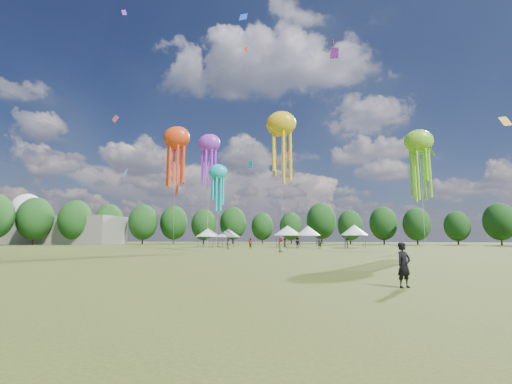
# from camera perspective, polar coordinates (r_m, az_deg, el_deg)

# --- Properties ---
(ground) EXTENTS (300.00, 300.00, 0.00)m
(ground) POSITION_cam_1_polar(r_m,az_deg,el_deg) (16.86, -8.03, -13.59)
(ground) COLOR #384416
(ground) RESTS_ON ground
(observer_main) EXTENTS (0.70, 0.66, 1.61)m
(observer_main) POSITION_cam_1_polar(r_m,az_deg,el_deg) (13.66, 23.35, -11.07)
(observer_main) COLOR black
(observer_main) RESTS_ON ground
(spectator_near) EXTENTS (0.97, 0.89, 1.61)m
(spectator_near) POSITION_cam_1_polar(r_m,az_deg,el_deg) (55.40, -4.67, -8.64)
(spectator_near) COLOR gray
(spectator_near) RESTS_ON ground
(spectators_far) EXTENTS (18.94, 28.83, 1.83)m
(spectators_far) POSITION_cam_1_polar(r_m,az_deg,el_deg) (61.05, 6.65, -8.46)
(spectators_far) COLOR gray
(spectators_far) RESTS_ON ground
(festival_tents) EXTENTS (34.15, 7.33, 4.27)m
(festival_tents) POSITION_cam_1_polar(r_m,az_deg,el_deg) (68.75, 3.81, -6.53)
(festival_tents) COLOR #47474C
(festival_tents) RESTS_ON ground
(show_kites) EXTENTS (40.20, 20.43, 24.62)m
(show_kites) POSITION_cam_1_polar(r_m,az_deg,el_deg) (57.95, -1.54, 7.42)
(show_kites) COLOR #A331DC
(show_kites) RESTS_ON ground
(small_kites) EXTENTS (78.01, 49.81, 45.33)m
(small_kites) POSITION_cam_1_polar(r_m,az_deg,el_deg) (64.44, 6.23, 19.75)
(small_kites) COLOR #A331DC
(small_kites) RESTS_ON ground
(treeline) EXTENTS (201.57, 95.24, 13.43)m
(treeline) POSITION_cam_1_polar(r_m,az_deg,el_deg) (79.07, 4.27, -4.19)
(treeline) COLOR #38281C
(treeline) RESTS_ON ground
(hangar) EXTENTS (40.00, 12.00, 8.00)m
(hangar) POSITION_cam_1_polar(r_m,az_deg,el_deg) (117.13, -30.52, -5.53)
(hangar) COLOR gray
(hangar) RESTS_ON ground
(radome) EXTENTS (9.00, 9.00, 16.00)m
(radome) POSITION_cam_1_polar(r_m,az_deg,el_deg) (132.69, -33.82, -2.83)
(radome) COLOR white
(radome) RESTS_ON ground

